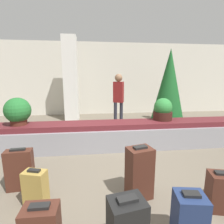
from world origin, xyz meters
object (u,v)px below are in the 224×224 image
suitcase_0 (139,173)px  potted_plant_1 (163,110)px  traveler_1 (168,94)px  suitcase_2 (36,188)px  suitcase_7 (219,191)px  suitcase_8 (189,219)px  decorated_tree (169,88)px  potted_plant_0 (18,111)px  traveler_0 (118,96)px  suitcase_6 (20,170)px  pillar (71,79)px

suitcase_0 → potted_plant_1: potted_plant_1 is taller
traveler_1 → suitcase_2: bearing=30.3°
suitcase_7 → suitcase_8: suitcase_8 is taller
suitcase_2 → decorated_tree: bearing=59.8°
potted_plant_0 → traveler_1: size_ratio=0.36×
traveler_1 → traveler_0: bearing=0.6°
traveler_0 → decorated_tree: (1.53, -0.44, 0.27)m
suitcase_6 → suitcase_2: bearing=-53.2°
suitcase_6 → traveler_0: 3.81m
suitcase_0 → potted_plant_1: (1.13, 1.96, 0.51)m
pillar → suitcase_6: pillar is taller
potted_plant_0 → traveler_0: size_ratio=0.34×
traveler_1 → suitcase_6: bearing=25.2°
pillar → suitcase_7: size_ratio=6.10×
suitcase_6 → decorated_tree: 4.57m
suitcase_8 → decorated_tree: size_ratio=0.23×
suitcase_2 → potted_plant_1: size_ratio=0.92×
potted_plant_1 → traveler_0: 1.84m
suitcase_0 → suitcase_6: (-1.74, 0.40, -0.06)m
suitcase_0 → suitcase_8: size_ratio=1.33×
suitcase_8 → traveler_0: traveler_0 is taller
suitcase_6 → decorated_tree: (3.52, 2.72, 1.05)m
suitcase_2 → suitcase_7: bearing=6.8°
suitcase_2 → suitcase_7: (2.36, -0.37, 0.01)m
pillar → suitcase_0: 5.20m
potted_plant_0 → traveler_1: 5.16m
suitcase_6 → suitcase_8: bearing=-33.8°
potted_plant_1 → decorated_tree: decorated_tree is taller
suitcase_6 → potted_plant_0: bearing=105.6°
pillar → traveler_0: pillar is taller
suitcase_7 → potted_plant_1: 2.40m
suitcase_6 → suitcase_0: bearing=-17.5°
traveler_1 → suitcase_7: bearing=55.1°
suitcase_6 → traveler_1: 5.64m
suitcase_6 → pillar: bearing=81.3°
suitcase_2 → traveler_1: traveler_1 is taller
suitcase_2 → suitcase_0: bearing=14.9°
suitcase_0 → suitcase_8: bearing=-81.9°
suitcase_0 → suitcase_6: bearing=152.8°
suitcase_6 → potted_plant_1: 3.32m
decorated_tree → potted_plant_0: bearing=-163.1°
suitcase_2 → potted_plant_1: 3.26m
traveler_0 → suitcase_0: bearing=114.3°
traveler_0 → traveler_1: traveler_0 is taller
potted_plant_0 → pillar: bearing=73.8°
pillar → traveler_1: bearing=-8.8°
pillar → suitcase_2: bearing=-89.8°
suitcase_6 → traveler_1: (4.03, 3.88, 0.72)m
suitcase_6 → traveler_0: traveler_0 is taller
suitcase_8 → potted_plant_0: potted_plant_0 is taller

